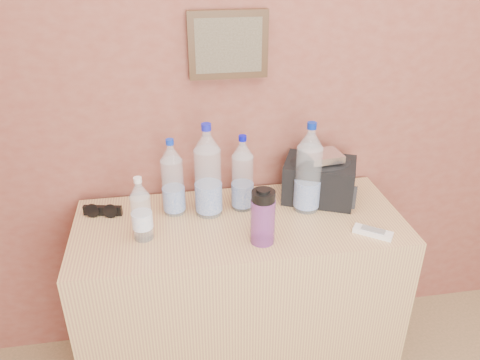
% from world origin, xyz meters
% --- Properties ---
extents(picture_frame, '(0.30, 0.03, 0.25)m').
position_xyz_m(picture_frame, '(-0.23, 1.98, 1.40)').
color(picture_frame, '#382311').
rests_on(picture_frame, room_shell).
extents(dresser, '(1.26, 0.53, 0.79)m').
position_xyz_m(dresser, '(-0.23, 1.72, 0.39)').
color(dresser, '#A68753').
rests_on(dresser, ground).
extents(pet_large_a, '(0.10, 0.10, 0.37)m').
position_xyz_m(pet_large_a, '(-0.34, 1.80, 0.95)').
color(pet_large_a, '#C6E7F9').
rests_on(pet_large_a, dresser).
extents(pet_large_b, '(0.08, 0.08, 0.31)m').
position_xyz_m(pet_large_b, '(-0.48, 1.83, 0.93)').
color(pet_large_b, '#ACC5D3').
rests_on(pet_large_b, dresser).
extents(pet_large_c, '(0.08, 0.08, 0.31)m').
position_xyz_m(pet_large_c, '(-0.20, 1.82, 0.93)').
color(pet_large_c, silver).
rests_on(pet_large_c, dresser).
extents(pet_large_d, '(0.10, 0.10, 0.37)m').
position_xyz_m(pet_large_d, '(0.04, 1.76, 0.95)').
color(pet_large_d, silver).
rests_on(pet_large_d, dresser).
extents(pet_small, '(0.07, 0.07, 0.25)m').
position_xyz_m(pet_small, '(-0.59, 1.66, 0.90)').
color(pet_small, white).
rests_on(pet_small, dresser).
extents(nalgene_bottle, '(0.09, 0.09, 0.21)m').
position_xyz_m(nalgene_bottle, '(-0.17, 1.57, 0.89)').
color(nalgene_bottle, '#712D8E').
rests_on(nalgene_bottle, dresser).
extents(sunglasses, '(0.16, 0.09, 0.04)m').
position_xyz_m(sunglasses, '(-0.75, 1.85, 0.81)').
color(sunglasses, black).
rests_on(sunglasses, dresser).
extents(ac_remote, '(0.14, 0.12, 0.02)m').
position_xyz_m(ac_remote, '(0.23, 1.54, 0.80)').
color(ac_remote, white).
rests_on(ac_remote, dresser).
extents(toiletry_bag, '(0.34, 0.30, 0.19)m').
position_xyz_m(toiletry_bag, '(0.12, 1.84, 0.88)').
color(toiletry_bag, black).
rests_on(toiletry_bag, dresser).
extents(foil_packet, '(0.14, 0.12, 0.03)m').
position_xyz_m(foil_packet, '(0.12, 1.81, 0.99)').
color(foil_packet, silver).
rests_on(foil_packet, toiletry_bag).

